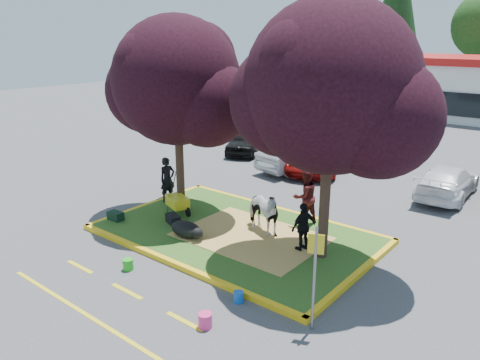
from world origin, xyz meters
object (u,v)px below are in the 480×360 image
Objects in this scene: calf at (186,229)px; wheelbarrow at (178,202)px; sign_post at (315,268)px; bucket_blue at (239,297)px; bucket_pink at (205,320)px; bucket_green at (128,264)px; handler at (167,180)px; car_silver at (299,155)px; cow at (261,211)px; car_black at (246,140)px.

wheelbarrow is at bearing 126.74° from calf.
bucket_blue is at bearing 161.72° from sign_post.
bucket_green is at bearing 169.96° from bucket_pink.
handler is 0.39× the size of car_silver.
cow is at bearing 29.71° from calf.
car_black reaches higher than calf.
wheelbarrow is (-3.17, -0.46, -0.29)m from cow.
handler is at bearing 90.36° from car_silver.
sign_post reaches higher than calf.
sign_post is at bearing 8.51° from bucket_green.
car_silver is (-4.97, 11.66, 0.54)m from bucket_pink.
car_black is at bearing 127.36° from bucket_blue.
calf is 0.28× the size of car_black.
handler reaches higher than car_black.
bucket_green is at bearing -169.26° from bucket_blue.
bucket_green is 1.15× the size of bucket_blue.
car_black reaches higher than bucket_green.
car_silver is at bearing 100.58° from sign_post.
bucket_blue is at bearing -76.84° from car_black.
bucket_green is 3.40m from bucket_pink.
wheelbarrow is (1.17, -0.65, -0.40)m from handler.
cow is 4.91m from bucket_pink.
sign_post reaches higher than bucket_pink.
bucket_pink is at bearing -56.19° from calf.
wheelbarrow is 5.33× the size of bucket_green.
calf is 11.33m from car_black.
calf is at bearing 110.16° from car_silver.
bucket_pink is at bearing -139.91° from cow.
wheelbarrow is (-1.59, 1.19, 0.18)m from calf.
bucket_green is (-1.51, -3.90, -0.70)m from cow.
sign_post is at bearing 133.59° from car_silver.
handler reaches higher than wheelbarrow.
bucket_green is at bearing 108.54° from car_silver.
calf is 5.55m from sign_post.
calf is 3.74m from bucket_blue.
car_black is 4.06m from car_silver.
car_silver is (0.03, 7.63, 0.13)m from wheelbarrow.
cow is 4.35m from handler.
handler reaches higher than cow.
wheelbarrow is 0.68× the size of sign_post.
calf is 4.46m from bucket_pink.
wheelbarrow reaches higher than calf.
calf is at bearing -85.38° from car_black.
sign_post is 2.61m from bucket_pink.
cow is at bearing 68.85° from bucket_green.
handler is at bearing 142.89° from bucket_pink.
handler is 8.53m from car_black.
sign_post is 12.36m from car_silver.
bucket_pink is 12.69m from car_silver.
cow reaches higher than calf.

